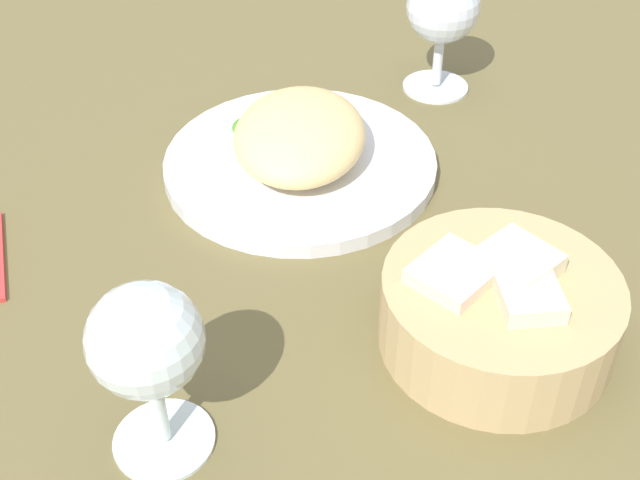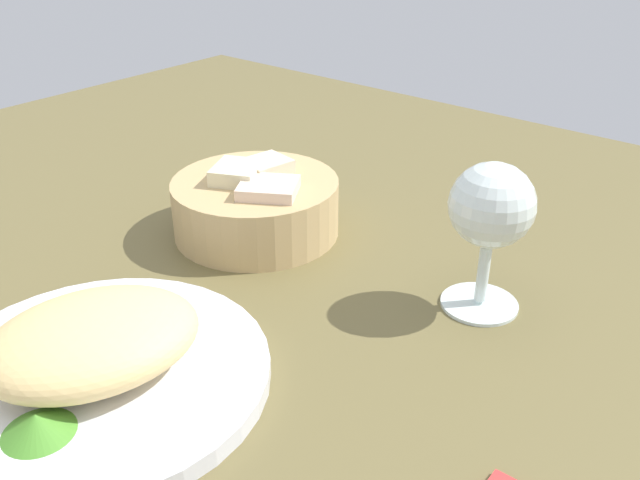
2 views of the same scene
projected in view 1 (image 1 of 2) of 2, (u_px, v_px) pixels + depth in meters
ground_plane at (286, 217)px, 73.39cm from camera, size 140.00×140.00×2.00cm
plate at (300, 164)px, 76.54cm from camera, size 24.47×24.47×1.40cm
omelette at (300, 135)px, 74.55cm from camera, size 18.13×16.16×4.79cm
lettuce_garnish at (259, 120)px, 79.60cm from camera, size 4.65×4.65×1.44cm
bread_basket at (497, 309)px, 58.88cm from camera, size 16.54×16.54×7.20cm
wine_glass_near at (147, 349)px, 48.58cm from camera, size 6.88×6.88×12.81cm
wine_glass_far at (443, 12)px, 82.95cm from camera, size 7.22×7.22×12.65cm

